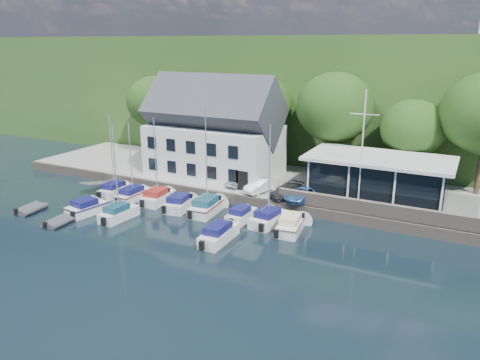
{
  "coord_description": "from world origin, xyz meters",
  "views": [
    {
      "loc": [
        18.81,
        -27.23,
        15.31
      ],
      "look_at": [
        0.07,
        9.0,
        3.21
      ],
      "focal_mm": 35.0,
      "sensor_mm": 36.0,
      "label": 1
    }
  ],
  "objects_px": {
    "boat_r1_1": "(131,159)",
    "boat_r2_1": "(116,172)",
    "boat_r1_2": "(156,159)",
    "harbor_building": "(214,136)",
    "boat_r1_7": "(291,223)",
    "boat_r1_0": "(112,155)",
    "boat_r2_0": "(87,206)",
    "car_blue": "(303,194)",
    "boat_r2_3": "(219,232)",
    "dinghy_1": "(58,221)",
    "car_silver": "(237,179)",
    "club_pavilion": "(378,178)",
    "boat_r1_6": "(269,174)",
    "boat_r1_5": "(241,214)",
    "car_white": "(261,185)",
    "boat_r1_4": "(206,163)",
    "flagpole": "(362,150)",
    "dinghy_0": "(30,208)",
    "boat_r1_3": "(180,202)",
    "car_dgrey": "(286,191)"
  },
  "relations": [
    {
      "from": "boat_r1_1",
      "to": "boat_r2_0",
      "type": "distance_m",
      "value": 6.29
    },
    {
      "from": "club_pavilion",
      "to": "boat_r1_6",
      "type": "distance_m",
      "value": 11.3
    },
    {
      "from": "boat_r1_4",
      "to": "boat_r2_3",
      "type": "bearing_deg",
      "value": -56.56
    },
    {
      "from": "dinghy_0",
      "to": "boat_r1_4",
      "type": "bearing_deg",
      "value": 20.07
    },
    {
      "from": "car_silver",
      "to": "club_pavilion",
      "type": "bearing_deg",
      "value": 3.44
    },
    {
      "from": "boat_r1_6",
      "to": "boat_r2_0",
      "type": "relative_size",
      "value": 1.74
    },
    {
      "from": "boat_r1_7",
      "to": "harbor_building",
      "type": "bearing_deg",
      "value": 135.88
    },
    {
      "from": "boat_r1_0",
      "to": "boat_r1_1",
      "type": "height_order",
      "value": "boat_r1_0"
    },
    {
      "from": "flagpole",
      "to": "dinghy_0",
      "type": "xyz_separation_m",
      "value": [
        -27.54,
        -12.58,
        -5.87
      ]
    },
    {
      "from": "car_silver",
      "to": "boat_r1_3",
      "type": "distance_m",
      "value": 7.16
    },
    {
      "from": "car_silver",
      "to": "boat_r1_1",
      "type": "relative_size",
      "value": 0.44
    },
    {
      "from": "boat_r1_3",
      "to": "boat_r2_0",
      "type": "distance_m",
      "value": 8.54
    },
    {
      "from": "car_white",
      "to": "boat_r1_4",
      "type": "relative_size",
      "value": 0.41
    },
    {
      "from": "car_white",
      "to": "car_blue",
      "type": "relative_size",
      "value": 1.05
    },
    {
      "from": "boat_r2_0",
      "to": "car_white",
      "type": "bearing_deg",
      "value": 48.72
    },
    {
      "from": "boat_r1_0",
      "to": "boat_r1_7",
      "type": "xyz_separation_m",
      "value": [
        19.79,
        -0.62,
        -3.57
      ]
    },
    {
      "from": "boat_r1_1",
      "to": "boat_r2_1",
      "type": "distance_m",
      "value": 5.4
    },
    {
      "from": "boat_r1_1",
      "to": "boat_r1_6",
      "type": "bearing_deg",
      "value": 0.09
    },
    {
      "from": "boat_r1_7",
      "to": "dinghy_1",
      "type": "height_order",
      "value": "boat_r1_7"
    },
    {
      "from": "boat_r1_2",
      "to": "boat_r1_6",
      "type": "relative_size",
      "value": 0.98
    },
    {
      "from": "boat_r2_1",
      "to": "car_dgrey",
      "type": "bearing_deg",
      "value": 43.79
    },
    {
      "from": "car_white",
      "to": "car_blue",
      "type": "bearing_deg",
      "value": 10.87
    },
    {
      "from": "harbor_building",
      "to": "dinghy_0",
      "type": "xyz_separation_m",
      "value": [
        -10.54,
        -16.18,
        -4.99
      ]
    },
    {
      "from": "boat_r1_3",
      "to": "boat_r2_3",
      "type": "bearing_deg",
      "value": -43.7
    },
    {
      "from": "car_silver",
      "to": "boat_r1_2",
      "type": "distance_m",
      "value": 8.79
    },
    {
      "from": "car_dgrey",
      "to": "boat_r1_0",
      "type": "bearing_deg",
      "value": -148.76
    },
    {
      "from": "harbor_building",
      "to": "boat_r1_7",
      "type": "relative_size",
      "value": 2.32
    },
    {
      "from": "car_dgrey",
      "to": "boat_r2_0",
      "type": "distance_m",
      "value": 18.76
    },
    {
      "from": "boat_r1_0",
      "to": "boat_r1_2",
      "type": "relative_size",
      "value": 0.96
    },
    {
      "from": "flagpole",
      "to": "boat_r1_0",
      "type": "xyz_separation_m",
      "value": [
        -23.95,
        -5.1,
        -1.93
      ]
    },
    {
      "from": "car_blue",
      "to": "boat_r2_3",
      "type": "bearing_deg",
      "value": -93.92
    },
    {
      "from": "dinghy_0",
      "to": "boat_r2_3",
      "type": "bearing_deg",
      "value": 0.31
    },
    {
      "from": "boat_r1_5",
      "to": "boat_r1_7",
      "type": "xyz_separation_m",
      "value": [
        4.78,
        -0.15,
        0.05
      ]
    },
    {
      "from": "boat_r1_1",
      "to": "dinghy_1",
      "type": "relative_size",
      "value": 2.95
    },
    {
      "from": "boat_r1_2",
      "to": "boat_r2_1",
      "type": "bearing_deg",
      "value": -98.99
    },
    {
      "from": "club_pavilion",
      "to": "boat_r1_7",
      "type": "bearing_deg",
      "value": -120.34
    },
    {
      "from": "car_white",
      "to": "dinghy_0",
      "type": "distance_m",
      "value": 21.98
    },
    {
      "from": "car_white",
      "to": "boat_r2_0",
      "type": "relative_size",
      "value": 0.75
    },
    {
      "from": "car_white",
      "to": "boat_r1_4",
      "type": "height_order",
      "value": "boat_r1_4"
    },
    {
      "from": "boat_r2_0",
      "to": "car_blue",
      "type": "bearing_deg",
      "value": 39.23
    },
    {
      "from": "dinghy_0",
      "to": "boat_r1_7",
      "type": "bearing_deg",
      "value": 9.9
    },
    {
      "from": "harbor_building",
      "to": "boat_r2_3",
      "type": "relative_size",
      "value": 2.27
    },
    {
      "from": "harbor_building",
      "to": "flagpole",
      "type": "xyz_separation_m",
      "value": [
        17.0,
        -3.61,
        0.88
      ]
    },
    {
      "from": "boat_r1_0",
      "to": "flagpole",
      "type": "bearing_deg",
      "value": 6.19
    },
    {
      "from": "car_blue",
      "to": "boat_r1_0",
      "type": "relative_size",
      "value": 0.43
    },
    {
      "from": "boat_r1_1",
      "to": "boat_r2_0",
      "type": "xyz_separation_m",
      "value": [
        -1.23,
        -5.09,
        -3.49
      ]
    },
    {
      "from": "boat_r1_0",
      "to": "boat_r1_5",
      "type": "height_order",
      "value": "boat_r1_0"
    },
    {
      "from": "car_dgrey",
      "to": "boat_r2_3",
      "type": "relative_size",
      "value": 0.63
    },
    {
      "from": "boat_r1_0",
      "to": "car_white",
      "type": "bearing_deg",
      "value": 14.0
    },
    {
      "from": "boat_r1_0",
      "to": "boat_r2_3",
      "type": "relative_size",
      "value": 1.36
    }
  ]
}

